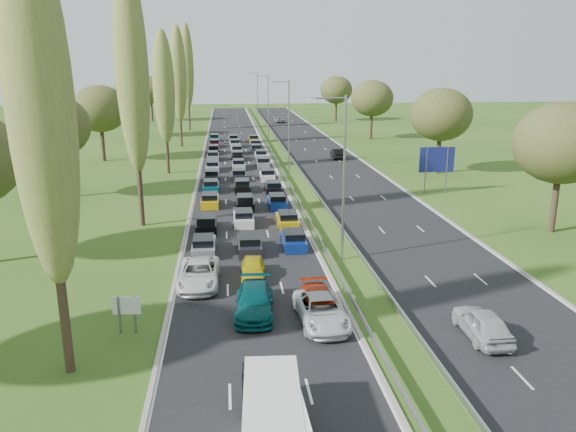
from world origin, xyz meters
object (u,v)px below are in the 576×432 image
white_van_front (272,413)px  info_sign (127,309)px  direction_sign (437,162)px  near_car_2 (199,274)px

white_van_front → info_sign: white_van_front is taller
info_sign → direction_sign: (28.80, 30.90, 2.20)m
white_van_front → info_sign: 12.00m
white_van_front → direction_sign: direction_sign is taller
near_car_2 → info_sign: 7.33m
white_van_front → direction_sign: size_ratio=1.05×
near_car_2 → white_van_front: size_ratio=1.03×
near_car_2 → info_sign: info_sign is taller
white_van_front → info_sign: size_ratio=2.61×
info_sign → direction_sign: bearing=47.0°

